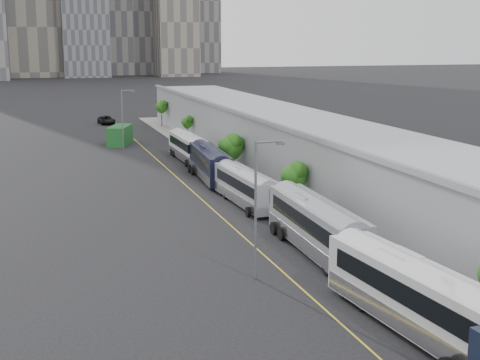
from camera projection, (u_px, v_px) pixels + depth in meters
name	position (u px, v px, depth m)	size (l,w,h in m)	color
sidewalk	(345.00, 218.00, 60.10)	(10.00, 170.00, 0.12)	gray
lane_line	(234.00, 228.00, 57.00)	(0.12, 160.00, 0.02)	gold
depot	(386.00, 178.00, 60.57)	(12.45, 160.40, 7.20)	gray
bus_2	(416.00, 302.00, 36.37)	(4.01, 14.13, 4.07)	silver
bus_3	(316.00, 230.00, 50.32)	(3.28, 14.10, 4.10)	gray
bus_4	(246.00, 190.00, 64.89)	(2.96, 12.15, 3.52)	#999AA2
bus_5	(210.00, 166.00, 76.65)	(3.47, 13.09, 3.78)	black
bus_6	(188.00, 149.00, 89.11)	(2.77, 12.37, 3.61)	white
tree_2	(294.00, 175.00, 62.25)	(2.40, 2.40, 4.66)	black
tree_3	(230.00, 145.00, 80.38)	(2.96, 2.96, 4.90)	black
tree_4	(187.00, 123.00, 104.95)	(1.46, 1.46, 3.84)	black
tree_5	(161.00, 107.00, 123.22)	(1.94, 1.94, 4.81)	black
street_lamp_near	(258.00, 201.00, 43.91)	(2.04, 0.22, 9.36)	#59595E
street_lamp_far	(124.00, 115.00, 98.77)	(2.04, 0.22, 8.66)	#59595E
shipping_container	(120.00, 135.00, 102.81)	(2.64, 6.55, 2.91)	#174C1D
suv	(107.00, 120.00, 128.46)	(2.63, 5.71, 1.59)	black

